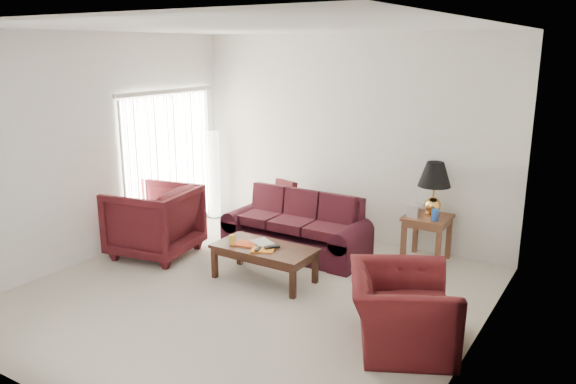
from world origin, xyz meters
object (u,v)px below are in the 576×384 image
object	(u,v)px
armchair_left	(154,221)
coffee_table	(264,263)
floor_lamp	(214,174)
sofa	(295,225)
end_table	(426,238)
armchair_right	(401,310)

from	to	relation	value
armchair_left	coffee_table	bearing A→B (deg)	81.84
floor_lamp	armchair_left	xyz separation A→B (m)	(0.44, -1.83, -0.26)
floor_lamp	sofa	bearing A→B (deg)	-20.10
end_table	floor_lamp	xyz separation A→B (m)	(-3.69, 0.05, 0.43)
floor_lamp	armchair_left	world-z (taller)	floor_lamp
end_table	armchair_left	world-z (taller)	armchair_left
coffee_table	armchair_left	bearing A→B (deg)	166.18
coffee_table	armchair_right	bearing A→B (deg)	-32.37
sofa	end_table	xyz separation A→B (m)	(1.63, 0.70, -0.10)
armchair_right	coffee_table	bearing A→B (deg)	46.87
sofa	coffee_table	size ratio (longest dim) A/B	1.61
end_table	floor_lamp	world-z (taller)	floor_lamp
sofa	armchair_left	size ratio (longest dim) A/B	1.88
sofa	floor_lamp	bearing A→B (deg)	160.88
floor_lamp	coffee_table	world-z (taller)	floor_lamp
end_table	armchair_right	xyz separation A→B (m)	(0.52, -2.29, 0.05)
end_table	armchair_left	xyz separation A→B (m)	(-3.25, -1.78, 0.17)
coffee_table	floor_lamp	bearing A→B (deg)	125.62
armchair_left	coffee_table	distance (m)	1.80
end_table	sofa	bearing A→B (deg)	-156.70
end_table	armchair_right	world-z (taller)	armchair_right
armchair_left	floor_lamp	bearing A→B (deg)	-176.87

